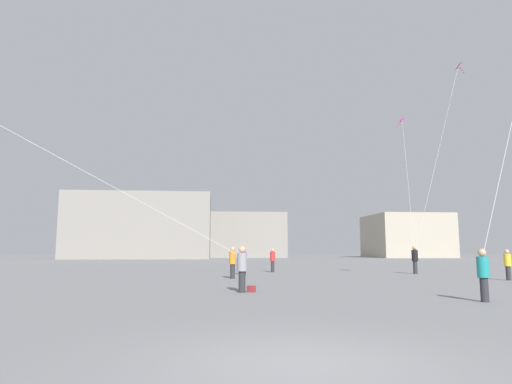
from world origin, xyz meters
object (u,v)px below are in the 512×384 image
object	(u,v)px
person_in_purple	(244,260)
person_in_red	(273,259)
person_in_teal	(483,273)
person_in_black	(415,258)
building_left_hall	(142,227)
building_right_hall	(406,236)
handbag_beside_flyer	(251,289)
kite_crimson_delta	(456,74)
building_centre_hall	(238,236)
person_in_orange	(233,261)
kite_magenta_diamond	(402,122)
person_in_grey	(242,267)
person_in_yellow	(508,263)

from	to	relation	value
person_in_purple	person_in_red	bearing A→B (deg)	90.98
person_in_teal	person_in_black	world-z (taller)	person_in_black
person_in_red	building_left_hall	bearing A→B (deg)	-39.17
building_right_hall	handbag_beside_flyer	distance (m)	85.23
person_in_red	kite_crimson_delta	bearing A→B (deg)	-156.16
person_in_black	building_centre_hall	xyz separation A→B (m)	(-11.72, 67.67, 3.62)
person_in_black	building_right_hall	world-z (taller)	building_right_hall
person_in_teal	building_left_hall	size ratio (longest dim) A/B	0.06
person_in_orange	kite_magenta_diamond	bearing A→B (deg)	-163.60
person_in_purple	building_centre_hall	world-z (taller)	building_centre_hall
person_in_grey	kite_crimson_delta	distance (m)	24.90
person_in_yellow	building_left_hall	world-z (taller)	building_left_hall
person_in_orange	person_in_yellow	world-z (taller)	person_in_orange
person_in_grey	person_in_red	distance (m)	15.23
building_left_hall	person_in_black	bearing A→B (deg)	-61.29
person_in_purple	building_right_hall	world-z (taller)	building_right_hall
building_right_hall	handbag_beside_flyer	size ratio (longest dim) A/B	50.76
person_in_black	handbag_beside_flyer	xyz separation A→B (m)	(-11.12, -12.30, -0.88)
person_in_yellow	handbag_beside_flyer	distance (m)	14.74
person_in_black	building_right_hall	size ratio (longest dim) A/B	0.11
person_in_orange	person_in_teal	xyz separation A→B (m)	(7.74, -11.30, -0.07)
person_in_grey	kite_magenta_diamond	distance (m)	25.28
person_in_yellow	person_in_purple	world-z (taller)	person_in_purple
person_in_yellow	kite_crimson_delta	size ratio (longest dim) A/B	0.11
person_in_orange	kite_crimson_delta	xyz separation A→B (m)	(16.23, 5.82, 13.43)
person_in_yellow	person_in_teal	world-z (taller)	person_in_teal
person_in_black	person_in_yellow	bearing A→B (deg)	134.61
person_in_teal	kite_crimson_delta	xyz separation A→B (m)	(8.50, 17.12, 13.50)
kite_crimson_delta	building_right_hall	distance (m)	67.48
kite_magenta_diamond	person_in_orange	bearing A→B (deg)	-143.02
building_left_hall	building_right_hall	xyz separation A→B (m)	(54.00, 10.85, -1.34)
person_in_black	handbag_beside_flyer	world-z (taller)	person_in_black
person_in_purple	kite_magenta_diamond	bearing A→B (deg)	59.24
person_in_grey	person_in_orange	distance (m)	8.01
person_in_yellow	building_right_hall	xyz separation A→B (m)	(21.94, 71.44, 3.65)
person_in_grey	person_in_orange	size ratio (longest dim) A/B	0.98
building_right_hall	handbag_beside_flyer	bearing A→B (deg)	-114.58
person_in_grey	handbag_beside_flyer	xyz separation A→B (m)	(0.35, 0.10, -0.81)
person_in_teal	building_centre_hall	world-z (taller)	building_centre_hall
person_in_orange	kite_crimson_delta	bearing A→B (deg)	179.15
building_left_hall	building_right_hall	distance (m)	55.09
building_left_hall	person_in_grey	bearing A→B (deg)	-74.69
person_in_purple	building_right_hall	distance (m)	74.95
person_in_grey	person_in_black	distance (m)	16.89
person_in_black	building_centre_hall	world-z (taller)	building_centre_hall
person_in_teal	handbag_beside_flyer	size ratio (longest dim) A/B	4.97
building_left_hall	building_centre_hall	world-z (taller)	building_left_hall
kite_crimson_delta	person_in_red	bearing A→B (deg)	174.71
person_in_orange	handbag_beside_flyer	distance (m)	7.98
person_in_purple	building_centre_hall	size ratio (longest dim) A/B	0.08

